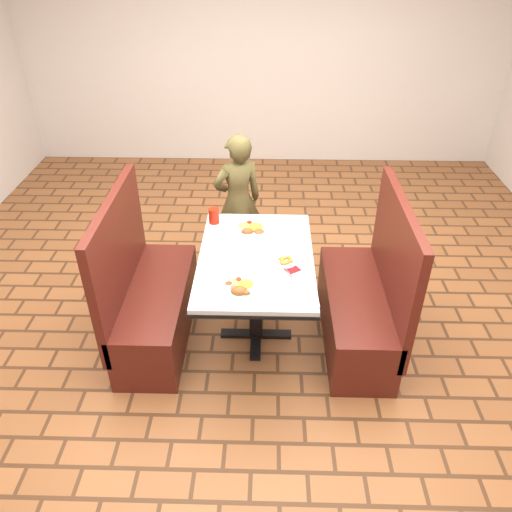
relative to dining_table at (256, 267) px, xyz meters
The scene contains 15 objects.
room 1.26m from the dining_table, ahead, with size 7.00×7.04×2.82m.
dining_table is the anchor object (origin of this frame).
booth_bench_left 0.86m from the dining_table, behind, with size 0.47×1.20×1.17m.
booth_bench_right 0.86m from the dining_table, ahead, with size 0.47×1.20×1.17m.
diner_person 1.10m from the dining_table, 100.07° to the left, with size 0.45×0.30×1.23m, color brown.
near_dinner_plate 0.41m from the dining_table, 103.14° to the right, with size 0.25×0.25×0.08m.
far_dinner_plate 0.37m from the dining_table, 96.87° to the left, with size 0.27×0.27×0.07m.
plantain_plate 0.24m from the dining_table, 19.58° to the right, with size 0.17×0.17×0.03m.
maroon_napkin 0.30m from the dining_table, 31.82° to the right, with size 0.10×0.10×0.00m, color maroon.
spoon_utensil 0.32m from the dining_table, 42.84° to the right, with size 0.01×0.12×0.00m, color #BCBCC0.
red_tumbler 0.59m from the dining_table, 126.22° to the left, with size 0.08×0.08×0.12m, color #B01C0B.
paper_napkin 0.59m from the dining_table, 58.17° to the right, with size 0.19×0.14×0.01m, color white.
knife_utensil 0.35m from the dining_table, 96.91° to the right, with size 0.01×0.17×0.00m, color silver.
fork_utensil 0.40m from the dining_table, 107.50° to the right, with size 0.01×0.16×0.00m, color #BBBBBF.
lettuce_shreds 0.12m from the dining_table, 56.31° to the left, with size 0.28×0.32×0.00m, color #94C54F, non-canonical shape.
Camera 1 is at (0.08, -2.90, 2.70)m, focal length 35.00 mm.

